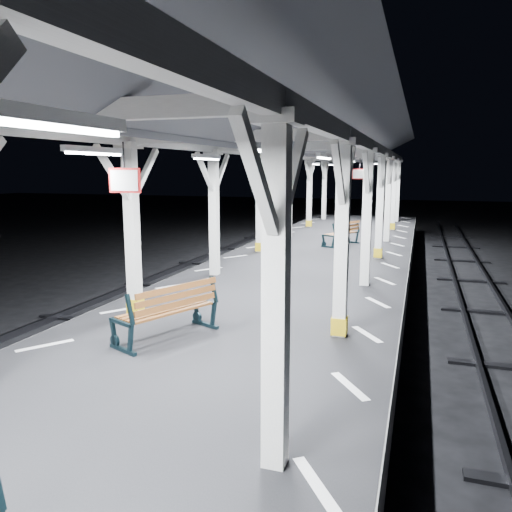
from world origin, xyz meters
The scene contains 7 objects.
ground centered at (0.00, 0.00, 0.00)m, with size 120.00×120.00×0.00m, color black.
platform centered at (0.00, 0.00, 0.50)m, with size 6.00×50.00×1.00m, color black.
hazard_stripes_left centered at (-2.45, 0.00, 1.00)m, with size 1.00×48.00×0.01m, color silver.
hazard_stripes_right centered at (2.45, 0.00, 1.00)m, with size 1.00×48.00×0.01m, color silver.
canopy centered at (0.00, -0.02, 4.56)m, with size 5.40×49.00×4.65m.
bench_mid centered at (-0.66, 0.92, 1.52)m, with size 1.32×1.92×0.98m.
bench_far centered at (0.53, 12.36, 1.49)m, with size 1.25×1.79×0.91m.
Camera 1 is at (3.21, -6.25, 3.82)m, focal length 35.00 mm.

